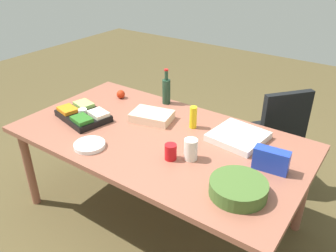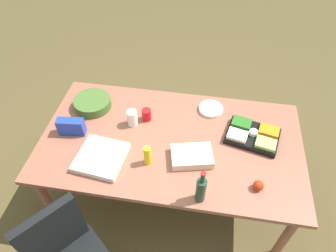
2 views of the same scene
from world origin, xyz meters
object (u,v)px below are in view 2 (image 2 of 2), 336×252
veggie_tray (253,135)px  apple_red (258,186)px  sheet_cake (192,156)px  pizza_box (101,157)px  mayo_jar (132,118)px  conference_table (171,145)px  wine_bottle (201,189)px  red_solo_cup (147,115)px  mustard_bottle (147,155)px  chip_bag_blue (71,127)px  paper_plate_stack (211,109)px  salad_bowl (93,103)px

veggie_tray → apple_red: size_ratio=6.28×
sheet_cake → pizza_box: bearing=9.5°
mayo_jar → veggie_tray: (-1.02, -0.00, -0.04)m
conference_table → wine_bottle: (-0.29, 0.51, 0.19)m
conference_table → mayo_jar: 0.40m
conference_table → red_solo_cup: bearing=-39.0°
mustard_bottle → red_solo_cup: 0.47m
conference_table → chip_bag_blue: size_ratio=9.87×
mayo_jar → apple_red: (-1.05, 0.48, -0.04)m
paper_plate_stack → mayo_jar: bearing=23.1°
conference_table → apple_red: apple_red is taller
mustard_bottle → pizza_box: bearing=4.8°
chip_bag_blue → mustard_bottle: mustard_bottle is taller
mustard_bottle → salad_bowl: size_ratio=0.53×
sheet_cake → salad_bowl: 1.06m
pizza_box → chip_bag_blue: bearing=-29.2°
conference_table → mayo_jar: bearing=-19.3°
mayo_jar → salad_bowl: bearing=-20.4°
sheet_cake → wine_bottle: wine_bottle is taller
conference_table → wine_bottle: 0.61m
mustard_bottle → salad_bowl: 0.83m
mayo_jar → chip_bag_blue: bearing=20.8°
conference_table → veggie_tray: 0.69m
conference_table → paper_plate_stack: bearing=-126.8°
wine_bottle → red_solo_cup: bearing=-52.9°
veggie_tray → sheet_cake: size_ratio=1.49×
wine_bottle → paper_plate_stack: bearing=-91.1°
veggie_tray → salad_bowl: (1.44, -0.15, 0.01)m
chip_bag_blue → mustard_bottle: bearing=163.8°
paper_plate_stack → veggie_tray: veggie_tray is taller
mustard_bottle → wine_bottle: wine_bottle is taller
chip_bag_blue → salad_bowl: (-0.06, -0.34, -0.03)m
paper_plate_stack → apple_red: size_ratio=2.89×
veggie_tray → sheet_cake: 0.56m
paper_plate_stack → chip_bag_blue: size_ratio=1.00×
mayo_jar → pizza_box: (0.15, 0.41, -0.05)m
chip_bag_blue → salad_bowl: chip_bag_blue is taller
wine_bottle → mustard_bottle: bearing=-30.1°
wine_bottle → pizza_box: bearing=-15.3°
apple_red → wine_bottle: bearing=20.1°
mayo_jar → wine_bottle: (-0.64, 0.63, 0.05)m
mayo_jar → sheet_cake: size_ratio=0.46×
chip_bag_blue → salad_bowl: 0.34m
apple_red → wine_bottle: size_ratio=0.24×
veggie_tray → apple_red: (-0.03, 0.49, 0.00)m
mustard_bottle → apple_red: 0.84m
salad_bowl → wine_bottle: wine_bottle is taller
paper_plate_stack → sheet_cake: bearing=79.0°
sheet_cake → chip_bag_blue: bearing=-6.3°
conference_table → apple_red: bearing=152.7°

